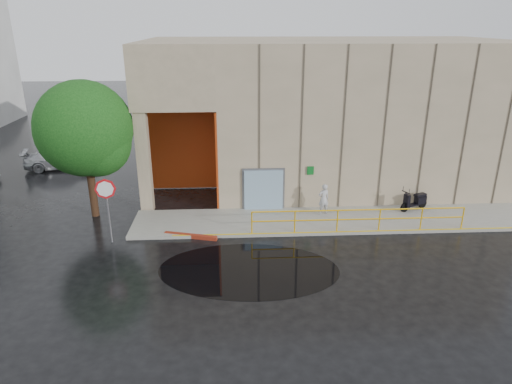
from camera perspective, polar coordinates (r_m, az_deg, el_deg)
ground at (r=17.60m, az=1.60°, el=-9.99°), size 120.00×120.00×0.00m
sidewalk at (r=22.16m, az=11.05°, el=-3.43°), size 20.00×3.00×0.15m
building at (r=27.27m, az=10.73°, el=10.23°), size 20.00×10.17×8.00m
guardrail at (r=20.79m, az=12.70°, el=-3.39°), size 9.56×0.06×1.03m
person at (r=22.20m, az=8.45°, el=-0.87°), size 0.63×0.50×1.52m
scooter at (r=23.74m, az=19.28°, el=-0.48°), size 1.68×1.11×1.27m
stop_sign at (r=19.94m, az=-18.20°, el=-0.65°), size 0.87×0.14×2.89m
red_curb at (r=20.33m, az=-8.17°, el=-5.47°), size 2.36×0.80×0.18m
puddle at (r=17.76m, az=-0.90°, el=-9.68°), size 7.28×4.83×0.01m
car_c at (r=32.01m, az=-23.13°, el=3.92°), size 4.86×2.82×1.33m
tree_near at (r=22.44m, az=-20.32°, el=7.00°), size 4.41×4.41×6.54m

